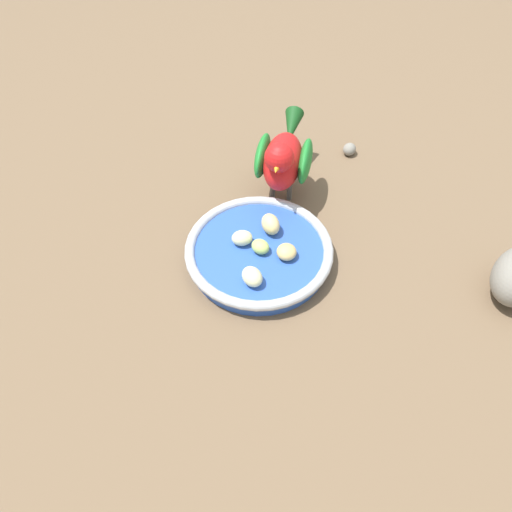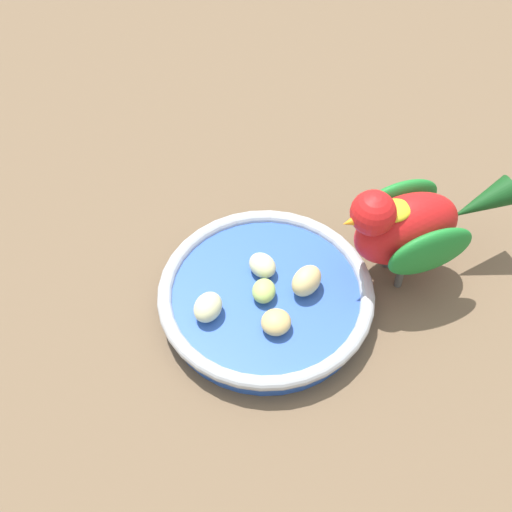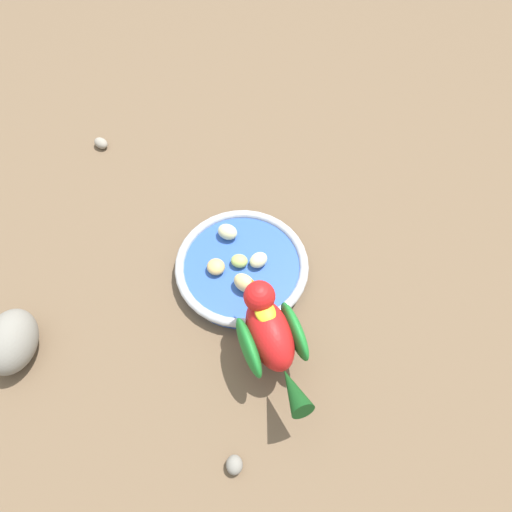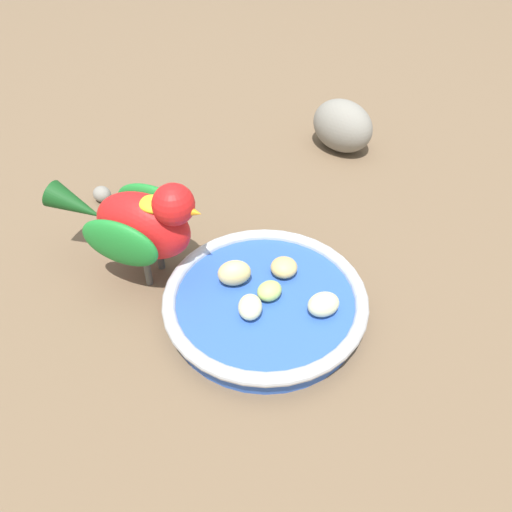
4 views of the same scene
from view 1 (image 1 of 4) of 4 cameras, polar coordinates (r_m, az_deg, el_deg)
The scene contains 9 objects.
ground_plane at distance 0.77m, azimuth 3.01°, elevation -0.91°, with size 4.00×4.00×0.00m, color brown.
feeding_bowl at distance 0.77m, azimuth 0.33°, elevation 0.43°, with size 0.22×0.22×0.03m.
apple_piece_0 at distance 0.77m, azimuth 1.62°, elevation 3.55°, with size 0.04×0.03×0.03m, color #E5C67F.
apple_piece_1 at distance 0.75m, azimuth 0.49°, elevation 1.05°, with size 0.03×0.02×0.02m, color #B2CC66.
apple_piece_2 at distance 0.76m, azimuth -1.55°, elevation 2.01°, with size 0.03×0.02×0.02m, color beige.
apple_piece_3 at distance 0.71m, azimuth -0.42°, elevation -2.30°, with size 0.03×0.03×0.02m, color beige.
apple_piece_4 at distance 0.74m, azimuth 3.10°, elevation 0.32°, with size 0.03×0.03×0.02m, color tan.
parrot at distance 0.83m, azimuth 3.05°, elevation 10.84°, with size 0.16×0.16×0.14m.
pebble_0 at distance 0.97m, azimuth 10.32°, elevation 11.56°, with size 0.03×0.02×0.02m, color gray.
Camera 1 is at (0.29, 0.40, 0.60)m, focal length 36.09 mm.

